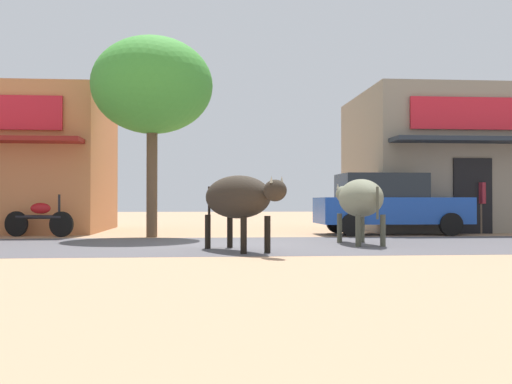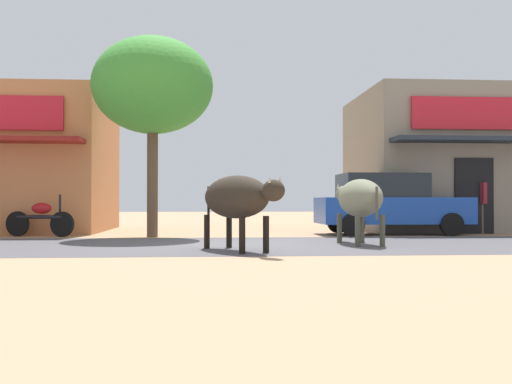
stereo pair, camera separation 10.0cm
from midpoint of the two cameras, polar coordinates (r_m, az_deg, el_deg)
The scene contains 9 objects.
ground at distance 12.69m, azimuth -1.82°, elevation -4.93°, with size 80.00×80.00×0.00m, color tan.
asphalt_road at distance 12.69m, azimuth -1.82°, elevation -4.92°, with size 72.00×5.28×0.00m, color #504D52.
storefront_right_club at distance 21.06m, azimuth 19.81°, elevation 2.59°, with size 7.55×6.07×4.29m.
roadside_tree at distance 16.00m, azimuth -9.34°, elevation 9.60°, with size 3.05×3.05×5.04m.
parked_hatchback_car at distance 17.06m, azimuth 12.35°, elevation -1.03°, with size 4.02×1.92×1.64m.
parked_motorcycle at distance 16.57m, azimuth -19.10°, elevation -2.28°, with size 1.85×0.68×1.07m.
cow_near_brown at distance 11.18m, azimuth -1.53°, elevation -0.52°, with size 1.59×2.59×1.37m.
cow_far_dark at distance 13.07m, azimuth 9.70°, elevation -0.60°, with size 0.87×2.53×1.36m.
pedestrian_by_shop at distance 18.36m, azimuth 20.13°, elevation -0.60°, with size 0.41×0.61×1.65m.
Camera 2 is at (-0.54, -12.65, 0.90)m, focal length 43.34 mm.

